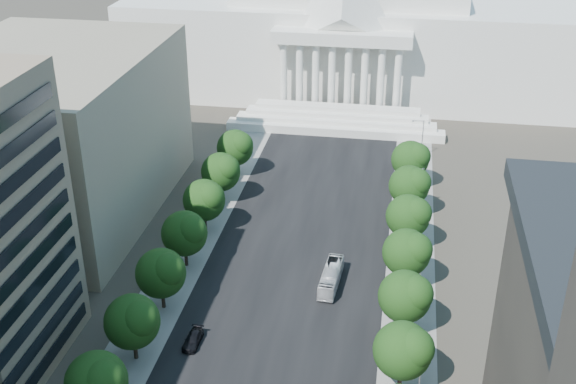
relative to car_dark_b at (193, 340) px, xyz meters
The scene contains 24 objects.
road_asphalt 28.08m from the car_dark_b, 66.71° to the left, with size 30.00×260.00×0.01m, color black.
sidewalk_left 26.98m from the car_dark_b, 107.04° to the left, with size 8.00×260.00×0.02m, color gray.
sidewalk_right 39.64m from the car_dark_b, 40.58° to the left, with size 8.00×260.00×0.02m, color gray.
capitol 122.70m from the car_dark_b, 84.75° to the left, with size 120.00×56.00×73.00m.
office_block_left_far 53.34m from the car_dark_b, 135.88° to the left, with size 38.00×52.00×30.00m, color gray.
tree_l_d 18.57m from the car_dark_b, 111.80° to the right, with size 7.79×7.60×9.97m.
tree_l_e 9.75m from the car_dark_b, 146.09° to the right, with size 7.79×7.60×9.97m.
tree_l_f 11.54m from the car_dark_b, 130.86° to the left, with size 7.79×7.60×9.97m.
tree_l_g 21.43m from the car_dark_b, 108.52° to the left, with size 7.79×7.60×9.97m.
tree_l_h 32.76m from the car_dark_b, 101.74° to the left, with size 7.79×7.60×9.97m.
tree_l_i 44.45m from the car_dark_b, 98.56° to the left, with size 7.79×7.60×9.97m.
tree_l_j 56.26m from the car_dark_b, 96.73° to the left, with size 7.79×7.60×9.97m.
tree_r_e 30.31m from the car_dark_b, ahead, with size 7.79×7.60×9.97m.
tree_r_f 30.93m from the car_dark_b, 14.45° to the left, with size 7.79×7.60×9.97m.
tree_r_g 35.82m from the car_dark_b, 33.64° to the left, with size 7.79×7.60×9.97m.
tree_r_h 43.55m from the car_dark_b, 47.02° to the left, with size 7.79×7.60×9.97m.
tree_r_i 52.91m from the car_dark_b, 55.97° to the left, with size 7.79×7.60×9.97m.
tree_r_j 63.16m from the car_dark_b, 62.10° to the left, with size 7.79×7.60×9.97m.
streetlight_c 31.70m from the car_dark_b, ahead, with size 2.61×0.44×9.00m.
streetlight_d 37.67m from the car_dark_b, 33.84° to the left, with size 2.61×0.44×9.00m.
streetlight_e 55.52m from the car_dark_b, 55.90° to the left, with size 2.61×0.44×9.00m.
streetlight_f 77.44m from the car_dark_b, 66.35° to the left, with size 2.61×0.44×9.00m.
car_dark_b is the anchor object (origin of this frame).
city_bus 25.17m from the car_dark_b, 45.67° to the left, with size 2.51×10.73×2.99m, color silver.
Camera 1 is at (15.71, -14.04, 65.32)m, focal length 45.00 mm.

